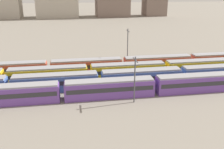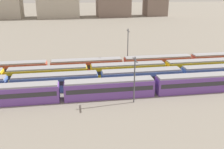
{
  "view_description": "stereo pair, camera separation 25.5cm",
  "coord_description": "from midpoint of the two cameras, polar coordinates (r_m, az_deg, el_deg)",
  "views": [
    {
      "loc": [
        13.91,
        -46.74,
        21.35
      ],
      "look_at": [
        22.86,
        7.8,
        2.04
      ],
      "focal_mm": 40.83,
      "sensor_mm": 36.0,
      "label": 1
    },
    {
      "loc": [
        14.16,
        -46.78,
        21.35
      ],
      "look_at": [
        22.86,
        7.8,
        2.04
      ],
      "focal_mm": 40.83,
      "sensor_mm": 36.0,
      "label": 2
    }
  ],
  "objects": [
    {
      "name": "catenary_pole_0",
      "position": [
        47.87,
        4.97,
        -0.67
      ],
      "size": [
        0.24,
        3.2,
        9.12
      ],
      "color": "#4C4C51",
      "rests_on": "ground_plane"
    },
    {
      "name": "train_track_3",
      "position": [
        66.6,
        2.34,
        2.27
      ],
      "size": [
        74.7,
        3.06,
        3.75
      ],
      "color": "#BC4C38",
      "rests_on": "ground_plane"
    },
    {
      "name": "catenary_pole_1",
      "position": [
        68.7,
        3.41,
        6.25
      ],
      "size": [
        0.24,
        3.2,
        10.75
      ],
      "color": "#4C4C51",
      "rests_on": "ground_plane"
    },
    {
      "name": "train_track_2",
      "position": [
        64.48,
        11.69,
        1.29
      ],
      "size": [
        112.5,
        3.06,
        3.75
      ],
      "color": "yellow",
      "rests_on": "ground_plane"
    },
    {
      "name": "train_track_1",
      "position": [
        60.68,
        15.12,
        -0.13
      ],
      "size": [
        112.5,
        3.06,
        3.75
      ],
      "color": "#4C70BC",
      "rests_on": "ground_plane"
    },
    {
      "name": "ground_plane",
      "position": [
        60.25,
        -22.15,
        -2.99
      ],
      "size": [
        600.0,
        600.0,
        0.0
      ],
      "primitive_type": "plane",
      "color": "gray"
    },
    {
      "name": "train_track_0",
      "position": [
        53.27,
        9.43,
        -2.43
      ],
      "size": [
        74.7,
        3.06,
        3.75
      ],
      "color": "#6B429E",
      "rests_on": "ground_plane"
    }
  ]
}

